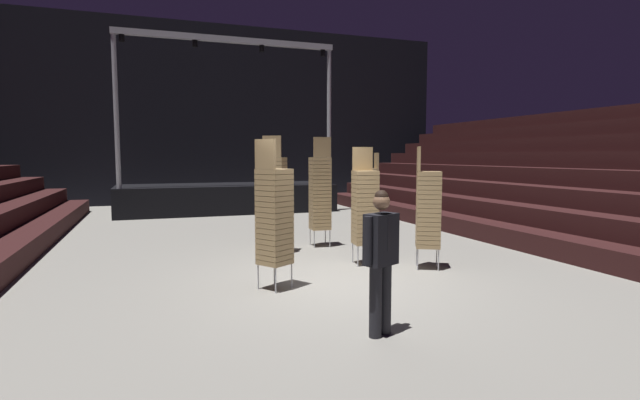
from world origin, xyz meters
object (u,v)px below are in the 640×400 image
at_px(chair_stack_mid_right, 320,192).
at_px(chair_stack_mid_centre, 274,215).
at_px(stage_riser, 227,195).
at_px(chair_stack_front_right, 370,190).
at_px(chair_stack_mid_left, 428,208).
at_px(chair_stack_rear_left, 275,195).
at_px(man_with_tie, 381,254).
at_px(chair_stack_front_left, 365,206).

bearing_deg(chair_stack_mid_right, chair_stack_mid_centre, -116.84).
bearing_deg(stage_riser, chair_stack_front_right, -57.58).
height_order(chair_stack_front_right, chair_stack_mid_left, chair_stack_mid_left).
bearing_deg(chair_stack_mid_right, chair_stack_rear_left, -157.33).
distance_m(stage_riser, man_with_tie, 13.45).
height_order(man_with_tie, chair_stack_mid_centre, chair_stack_mid_centre).
xyz_separation_m(chair_stack_front_left, chair_stack_mid_right, (-0.19, 2.10, 0.13)).
xyz_separation_m(chair_stack_front_left, chair_stack_front_right, (2.24, 4.50, -0.04)).
xyz_separation_m(chair_stack_mid_centre, chair_stack_rear_left, (0.72, 2.82, 0.08)).
relative_size(man_with_tie, chair_stack_mid_left, 0.75).
relative_size(man_with_tie, chair_stack_front_right, 0.78).
relative_size(chair_stack_mid_left, chair_stack_mid_right, 0.90).
bearing_deg(chair_stack_front_right, chair_stack_rear_left, 139.89).
height_order(chair_stack_front_left, chair_stack_mid_centre, chair_stack_mid_centre).
bearing_deg(man_with_tie, chair_stack_rear_left, -115.10).
xyz_separation_m(chair_stack_front_right, chair_stack_rear_left, (-3.62, -2.81, 0.17)).
relative_size(chair_stack_front_left, chair_stack_front_right, 1.04).
bearing_deg(stage_riser, chair_stack_rear_left, -91.21).
relative_size(chair_stack_mid_right, chair_stack_mid_centre, 1.07).
height_order(man_with_tie, chair_stack_mid_left, chair_stack_mid_left).
relative_size(stage_riser, chair_stack_rear_left, 3.11).
xyz_separation_m(chair_stack_mid_right, chair_stack_rear_left, (-1.19, -0.41, 0.00)).
bearing_deg(chair_stack_rear_left, chair_stack_mid_right, 50.17).
xyz_separation_m(man_with_tie, chair_stack_front_left, (1.41, 3.52, 0.17)).
xyz_separation_m(stage_riser, chair_stack_mid_left, (2.19, -10.64, 0.52)).
height_order(man_with_tie, chair_stack_front_left, chair_stack_front_left).
xyz_separation_m(stage_riser, chair_stack_mid_right, (1.01, -7.83, 0.65)).
bearing_deg(chair_stack_front_right, chair_stack_mid_left, 178.45).
distance_m(man_with_tie, chair_stack_rear_left, 5.22).
distance_m(chair_stack_front_left, chair_stack_mid_centre, 2.39).
bearing_deg(chair_stack_mid_right, man_with_tie, -98.42).
distance_m(chair_stack_front_right, chair_stack_mid_left, 5.36).
height_order(stage_riser, chair_stack_mid_centre, stage_riser).
height_order(chair_stack_front_left, chair_stack_rear_left, chair_stack_rear_left).
height_order(chair_stack_front_left, chair_stack_mid_right, chair_stack_mid_right).
height_order(chair_stack_front_right, chair_stack_rear_left, chair_stack_rear_left).
distance_m(chair_stack_mid_left, chair_stack_rear_left, 3.37).
xyz_separation_m(stage_riser, chair_stack_rear_left, (-0.17, -8.24, 0.65)).
xyz_separation_m(chair_stack_mid_left, chair_stack_rear_left, (-2.36, 2.40, 0.13)).
distance_m(chair_stack_front_right, chair_stack_mid_right, 3.42).
distance_m(man_with_tie, chair_stack_mid_left, 3.69).
bearing_deg(chair_stack_front_right, stage_riser, 44.49).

